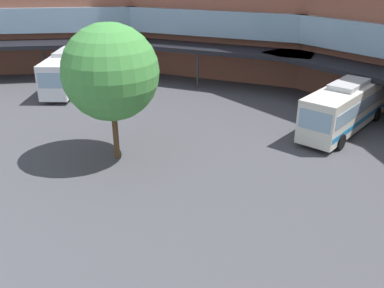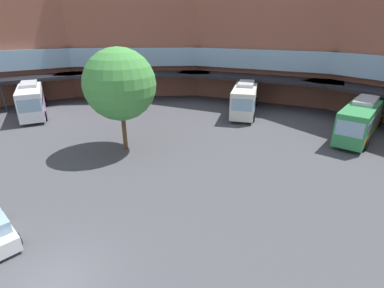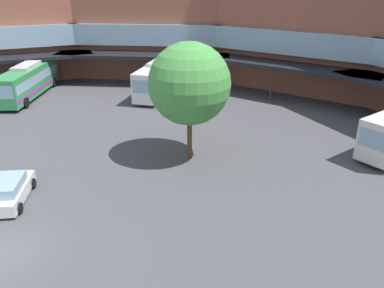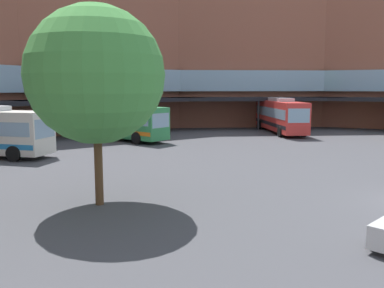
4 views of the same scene
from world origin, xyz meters
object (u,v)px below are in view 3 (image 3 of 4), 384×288
Objects in this scene: parked_car at (10,191)px; bus_1 at (29,80)px; bus_2 at (159,78)px; plaza_tree at (189,84)px.

bus_1 is at bearing 11.97° from parked_car.
parked_car is at bearing -3.36° from bus_2.
bus_2 is 24.41m from parked_car.
parked_car is at bearing 19.46° from bus_1.
plaza_tree is (22.25, 9.55, 3.77)m from bus_1.
plaza_tree reaches higher than parked_car.
bus_1 reaches higher than parked_car.
bus_2 reaches higher than parked_car.
bus_1 is 14.61m from bus_2.
bus_1 is 23.57m from parked_car.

